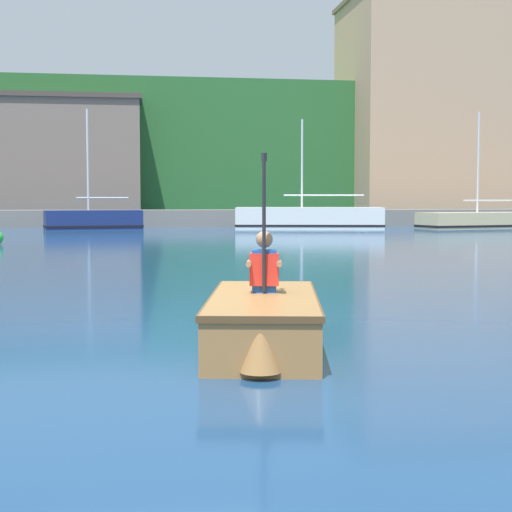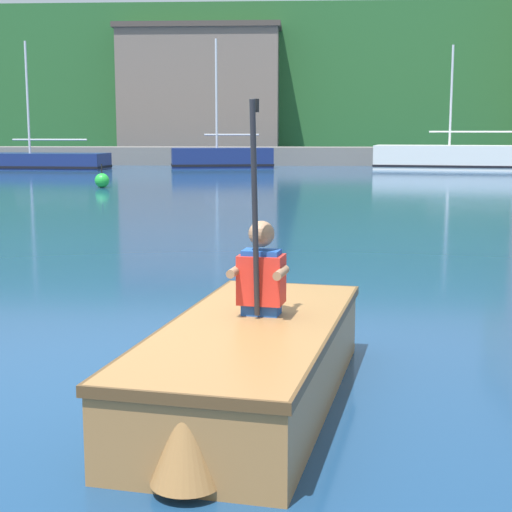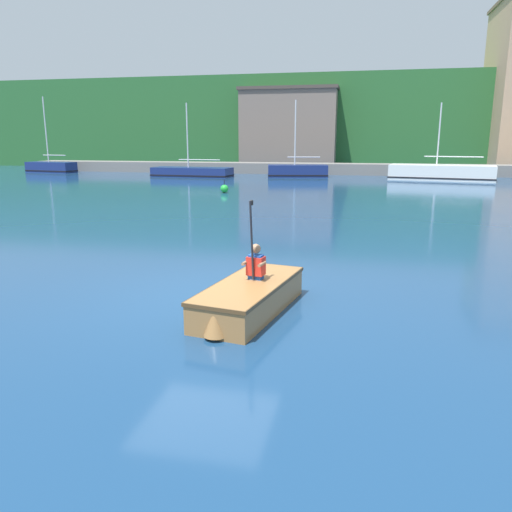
# 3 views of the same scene
# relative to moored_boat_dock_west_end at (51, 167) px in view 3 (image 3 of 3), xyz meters

# --- Properties ---
(ground_plane) EXTENTS (300.00, 300.00, 0.00)m
(ground_plane) POSITION_rel_moored_boat_dock_west_end_xyz_m (24.63, -31.95, -0.45)
(ground_plane) COLOR navy
(shoreline_ridge) EXTENTS (120.00, 20.00, 9.10)m
(shoreline_ridge) POSITION_rel_moored_boat_dock_west_end_xyz_m (24.63, 19.55, 4.09)
(shoreline_ridge) COLOR #28602D
(shoreline_ridge) RESTS_ON ground
(waterfront_warehouse_left) EXTENTS (9.41, 9.68, 7.70)m
(waterfront_warehouse_left) POSITION_rel_moored_boat_dock_west_end_xyz_m (20.06, 11.81, 3.40)
(waterfront_warehouse_left) COLOR #75665B
(waterfront_warehouse_left) RESTS_ON ground
(marina_dock) EXTENTS (54.34, 2.40, 0.90)m
(marina_dock) POSITION_rel_moored_boat_dock_west_end_xyz_m (24.63, 2.89, -0.00)
(marina_dock) COLOR slate
(marina_dock) RESTS_ON ground
(moored_boat_dock_west_end) EXTENTS (4.81, 2.30, 6.50)m
(moored_boat_dock_west_end) POSITION_rel_moored_boat_dock_west_end_xyz_m (0.00, 0.00, 0.00)
(moored_boat_dock_west_end) COLOR navy
(moored_boat_dock_west_end) RESTS_ON ground
(moored_boat_dock_west_inner) EXTENTS (6.46, 2.55, 5.62)m
(moored_boat_dock_west_inner) POSITION_rel_moored_boat_dock_west_end_xyz_m (14.07, -2.35, -0.11)
(moored_boat_dock_west_inner) COLOR navy
(moored_boat_dock_west_inner) RESTS_ON ground
(moored_boat_dock_center_near) EXTENTS (4.85, 2.45, 5.81)m
(moored_boat_dock_center_near) POSITION_rel_moored_boat_dock_west_end_xyz_m (22.30, -1.06, 0.00)
(moored_boat_dock_center_near) COLOR navy
(moored_boat_dock_center_near) RESTS_ON ground
(moored_boat_dock_east_inner) EXTENTS (7.61, 3.88, 5.42)m
(moored_boat_dock_east_inner) POSITION_rel_moored_boat_dock_west_end_xyz_m (32.88, -1.70, 0.06)
(moored_boat_dock_east_inner) COLOR white
(moored_boat_dock_east_inner) RESTS_ON ground
(rowboat_foreground) EXTENTS (1.51, 2.90, 0.51)m
(rowboat_foreground) POSITION_rel_moored_boat_dock_west_end_xyz_m (25.59, -32.51, -0.17)
(rowboat_foreground) COLOR #A3703D
(rowboat_foreground) RESTS_ON ground
(person_paddler) EXTENTS (0.40, 0.39, 1.38)m
(person_paddler) POSITION_rel_moored_boat_dock_west_end_xyz_m (25.65, -32.21, 0.35)
(person_paddler) COLOR #1E4CA5
(person_paddler) RESTS_ON rowboat_foreground
(channel_buoy) EXTENTS (0.44, 0.44, 0.72)m
(channel_buoy) POSITION_rel_moored_boat_dock_west_end_xyz_m (19.90, -13.71, -0.23)
(channel_buoy) COLOR green
(channel_buoy) RESTS_ON ground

